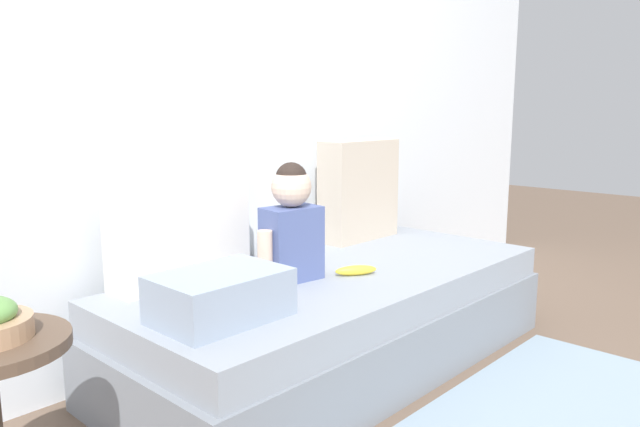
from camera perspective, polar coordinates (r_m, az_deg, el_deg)
ground_plane at (r=2.61m, az=1.69°, el=-13.84°), size 12.00×12.00×0.00m
back_wall at (r=2.79m, az=-7.05°, el=12.98°), size 5.12×0.10×2.41m
couch at (r=2.54m, az=1.71°, el=-9.78°), size 1.92×0.86×0.40m
throw_pillow_left at (r=2.33m, az=-13.08°, el=-0.90°), size 0.54×0.16×0.45m
throw_pillow_right at (r=3.03m, az=3.68°, el=2.22°), size 0.44×0.16×0.49m
toddler at (r=2.30m, az=-2.69°, el=-0.97°), size 0.33×0.16×0.45m
banana at (r=2.41m, az=3.40°, el=-5.36°), size 0.17×0.13×0.04m
folded_blanket at (r=1.93m, az=-9.36°, el=-7.64°), size 0.40×0.28×0.15m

